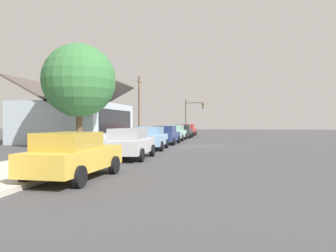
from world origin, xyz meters
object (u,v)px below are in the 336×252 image
car_navy (166,135)px  car_cherry (188,130)px  car_silver (130,143)px  traffic_light_main (193,111)px  utility_pole_wooden (139,106)px  car_skyblue (151,138)px  car_seafoam (175,133)px  car_mustard (73,155)px  shade_tree (79,81)px  fire_hydrant_red (142,140)px  car_charcoal (183,131)px

car_navy → car_cherry: size_ratio=0.93×
car_silver → traffic_light_main: 34.57m
car_navy → traffic_light_main: traffic_light_main is taller
car_cherry → utility_pole_wooden: bearing=137.2°
car_skyblue → car_seafoam: (11.69, -0.07, 0.00)m
car_seafoam → traffic_light_main: traffic_light_main is taller
car_mustard → car_seafoam: same height
car_navy → shade_tree: bearing=136.1°
car_silver → fire_hydrant_red: car_silver is taller
car_cherry → traffic_light_main: 5.62m
traffic_light_main → car_mustard: bearing=179.6°
car_cherry → utility_pole_wooden: 8.49m
car_seafoam → utility_pole_wooden: 8.79m
car_skyblue → car_navy: bearing=-3.2°
car_silver → car_charcoal: same height
fire_hydrant_red → car_mustard: bearing=-175.0°
shade_tree → car_seafoam: bearing=-25.4°
utility_pole_wooden → car_mustard: bearing=-170.0°
car_mustard → car_cherry: bearing=3.0°
utility_pole_wooden → car_skyblue: bearing=-163.4°
utility_pole_wooden → car_silver: bearing=-167.0°
car_navy → car_cherry: 17.93m
car_seafoam → shade_tree: 13.33m
shade_tree → utility_pole_wooden: (17.65, -0.04, -0.99)m
car_skyblue → fire_hydrant_red: size_ratio=6.24×
car_charcoal → fire_hydrant_red: 14.49m
car_mustard → fire_hydrant_red: bearing=8.2°
car_navy → traffic_light_main: bearing=0.7°
car_cherry → traffic_light_main: traffic_light_main is taller
car_skyblue → utility_pole_wooden: utility_pole_wooden is taller
car_mustard → traffic_light_main: traffic_light_main is taller
fire_hydrant_red → car_skyblue: bearing=-156.1°
car_mustard → car_silver: same height
car_mustard → car_seafoam: bearing=3.0°
car_navy → utility_pole_wooden: 13.73m
car_navy → car_seafoam: 6.03m
car_navy → car_charcoal: (11.74, -0.14, 0.00)m
shade_tree → traffic_light_main: 28.89m
shade_tree → car_navy: bearing=-45.2°
car_cherry → utility_pole_wooden: (-5.70, 5.47, 3.11)m
fire_hydrant_red → car_charcoal: bearing=-6.2°
car_navy → car_seafoam: same height
car_charcoal → shade_tree: 18.51m
car_silver → shade_tree: shade_tree is taller
traffic_light_main → car_skyblue: bearing=179.3°
car_mustard → car_skyblue: same height
car_silver → shade_tree: bearing=41.2°
car_silver → car_mustard: bearing=178.2°
car_mustard → car_cherry: 36.01m
car_seafoam → fire_hydrant_red: (-8.70, 1.40, -0.32)m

